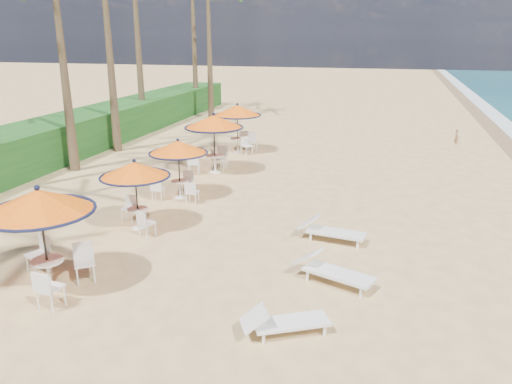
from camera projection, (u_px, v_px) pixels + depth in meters
ground at (280, 313)px, 10.75m from camera, size 160.00×160.00×0.00m
scrub_hedge at (56, 139)px, 23.97m from camera, size 3.00×40.00×1.80m
station_0 at (42, 214)px, 11.23m from camera, size 2.46×2.46×2.56m
station_1 at (135, 176)px, 14.91m from camera, size 2.12×2.12×2.21m
station_2 at (178, 155)px, 17.78m from camera, size 2.13×2.13×2.22m
station_3 at (213, 129)px, 21.06m from camera, size 2.50×2.50×2.61m
station_4 at (239, 116)px, 24.77m from camera, size 2.38×2.38×2.48m
lounger_near at (282, 321)px, 9.91m from camera, size 1.83×1.32×0.64m
lounger_mid at (331, 270)px, 11.99m from camera, size 2.08×1.30×0.71m
lounger_far at (329, 230)px, 14.42m from camera, size 2.01×0.88×0.70m
person at (457, 136)px, 26.98m from camera, size 0.28×0.36×0.87m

